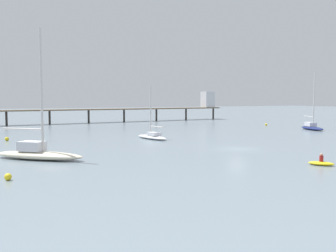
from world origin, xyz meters
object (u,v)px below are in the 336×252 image
Objects in this scene: pier at (145,106)px; sailboat_cream at (38,152)px; sailboat_navy at (312,126)px; mooring_buoy_mid at (266,124)px; mooring_buoy_far at (7,139)px; dinghy_yellow at (321,163)px; sailboat_white at (152,136)px; mooring_buoy_near at (8,177)px.

pier is 5.23× the size of sailboat_cream.
mooring_buoy_mid is (-0.64, 12.75, -0.41)m from sailboat_navy.
mooring_buoy_far is at bearing -135.41° from pier.
pier is 44.17m from sailboat_navy.
sailboat_cream is 5.38× the size of dinghy_yellow.
pier is at bearing 69.41° from sailboat_white.
mooring_buoy_near is (-21.13, -22.10, -0.25)m from sailboat_white.
mooring_buoy_mid is at bearing 23.66° from sailboat_white.
sailboat_navy is 21.74× the size of mooring_buoy_mid.
pier reaches higher than mooring_buoy_far.
sailboat_cream is (-17.94, -12.74, 0.26)m from sailboat_white.
mooring_buoy_mid is (52.01, 27.67, -0.53)m from sailboat_cream.
mooring_buoy_far is (-35.72, -35.22, -3.81)m from pier.
mooring_buoy_near is (-26.41, 5.33, 0.05)m from dinghy_yellow.
mooring_buoy_far is (-2.04, 19.43, -0.49)m from sailboat_cream.
mooring_buoy_near is (-55.84, -24.28, -0.40)m from sailboat_navy.
mooring_buoy_near is at bearing -146.15° from mooring_buoy_mid.
sailboat_cream is at bearing -144.62° from sailboat_white.
mooring_buoy_far is (-54.06, -8.23, 0.03)m from mooring_buoy_mid.
sailboat_white is at bearing -156.34° from mooring_buoy_mid.
pier is 70.24m from dinghy_yellow.
mooring_buoy_far is (-25.27, 34.12, 0.06)m from dinghy_yellow.
sailboat_cream is 23.95× the size of mooring_buoy_near.
sailboat_navy is 60.90m from mooring_buoy_near.
sailboat_cream is 19.55m from mooring_buoy_far.
sailboat_navy is at bearing -64.48° from pier.
sailboat_cream is 22.74× the size of mooring_buoy_far.
sailboat_white reaches higher than mooring_buoy_far.
pier is 118.85× the size of mooring_buoy_far.
sailboat_navy reaches higher than sailboat_white.
sailboat_cream reaches higher than pier.
sailboat_white is 0.63× the size of sailboat_cream.
dinghy_yellow is (23.22, -14.69, -0.56)m from sailboat_cream.
sailboat_white reaches higher than mooring_buoy_near.
sailboat_cream reaches higher than sailboat_white.
mooring_buoy_far is at bearing 126.52° from dinghy_yellow.
sailboat_white is 30.58m from mooring_buoy_near.
dinghy_yellow is (-10.46, -69.34, -3.87)m from pier.
sailboat_navy is (52.65, 14.92, -0.11)m from sailboat_cream.
sailboat_navy reaches higher than pier.
sailboat_white is 37.20m from mooring_buoy_mid.
dinghy_yellow is 4.45× the size of mooring_buoy_near.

